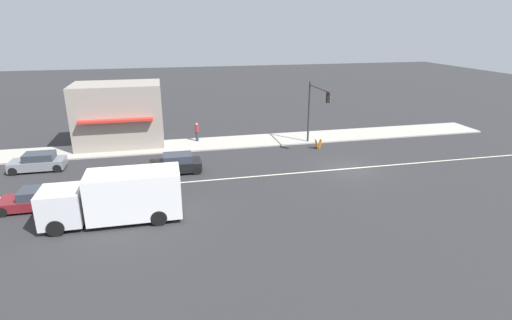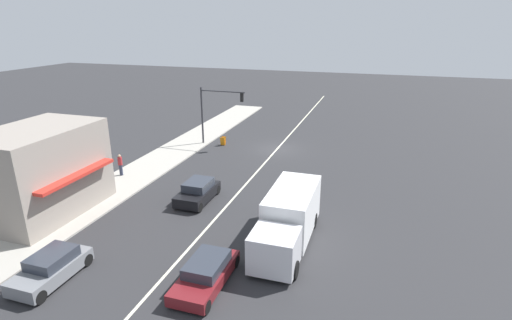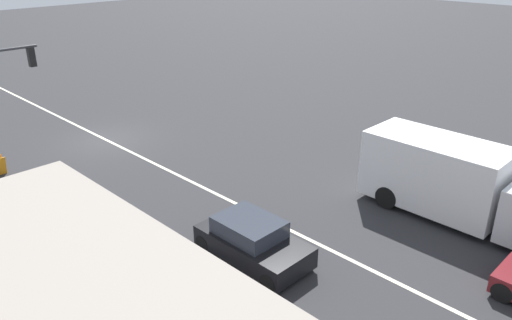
{
  "view_description": "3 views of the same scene",
  "coord_description": "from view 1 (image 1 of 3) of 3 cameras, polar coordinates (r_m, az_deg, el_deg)",
  "views": [
    {
      "loc": [
        -26.64,
        13.53,
        10.64
      ],
      "look_at": [
        -1.89,
        7.85,
        1.94
      ],
      "focal_mm": 28.0,
      "sensor_mm": 36.0,
      "label": 1
    },
    {
      "loc": [
        -9.31,
        35.82,
        11.82
      ],
      "look_at": [
        -0.3,
        7.71,
        1.46
      ],
      "focal_mm": 28.0,
      "sensor_mm": 36.0,
      "label": 2
    },
    {
      "loc": [
        11.85,
        22.78,
        9.47
      ],
      "look_at": [
        -1.41,
        9.67,
        1.37
      ],
      "focal_mm": 35.0,
      "sensor_mm": 36.0,
      "label": 3
    }
  ],
  "objects": [
    {
      "name": "ground_plane",
      "position": [
        29.04,
        -20.86,
        -3.89
      ],
      "size": [
        160.0,
        160.0,
        0.0
      ],
      "primitive_type": "plane",
      "color": "#2B2B2D"
    },
    {
      "name": "sidewalk_right",
      "position": [
        37.51,
        -19.98,
        1.36
      ],
      "size": [
        4.0,
        73.0,
        0.12
      ],
      "primitive_type": "cube",
      "color": "#A8A399",
      "rests_on": "ground"
    },
    {
      "name": "lane_marking_center",
      "position": [
        31.72,
        13.18,
        -1.2
      ],
      "size": [
        0.16,
        60.0,
        0.01
      ],
      "primitive_type": "cube",
      "color": "beige",
      "rests_on": "ground"
    },
    {
      "name": "building_corner_store",
      "position": [
        38.4,
        -18.98,
        6.22
      ],
      "size": [
        5.69,
        7.58,
        5.51
      ],
      "color": "gray",
      "rests_on": "sidewalk_right"
    },
    {
      "name": "traffic_signal_main",
      "position": [
        35.84,
        8.44,
        7.87
      ],
      "size": [
        4.59,
        0.34,
        5.6
      ],
      "color": "#333338",
      "rests_on": "sidewalk_right"
    },
    {
      "name": "pedestrian",
      "position": [
        37.98,
        -8.44,
        4.05
      ],
      "size": [
        0.34,
        0.34,
        1.73
      ],
      "color": "#282D42",
      "rests_on": "sidewalk_right"
    },
    {
      "name": "warning_aframe_sign",
      "position": [
        36.17,
        8.87,
        2.28
      ],
      "size": [
        0.45,
        0.53,
        0.84
      ],
      "color": "orange",
      "rests_on": "ground"
    },
    {
      "name": "delivery_truck",
      "position": [
        23.69,
        -19.1,
        -4.97
      ],
      "size": [
        2.44,
        7.5,
        2.87
      ],
      "color": "silver",
      "rests_on": "ground"
    },
    {
      "name": "suv_grey",
      "position": [
        34.59,
        -28.67,
        -0.27
      ],
      "size": [
        1.81,
        3.85,
        1.36
      ],
      "color": "slate",
      "rests_on": "ground"
    },
    {
      "name": "sedan_maroon",
      "position": [
        27.56,
        -28.51,
        -4.88
      ],
      "size": [
        1.88,
        4.35,
        1.25
      ],
      "color": "maroon",
      "rests_on": "ground"
    },
    {
      "name": "suv_black",
      "position": [
        30.52,
        -11.34,
        -0.54
      ],
      "size": [
        1.89,
        3.8,
        1.42
      ],
      "color": "black",
      "rests_on": "ground"
    }
  ]
}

